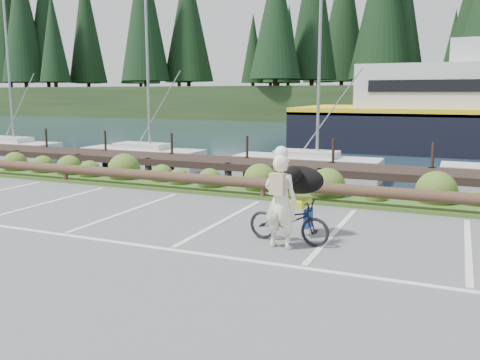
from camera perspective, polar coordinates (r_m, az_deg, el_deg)
name	(u,v)px	position (r m, az deg, el deg)	size (l,w,h in m)	color
ground	(180,244)	(10.10, -6.77, -7.15)	(72.00, 72.00, 0.00)	#555557
harbor_backdrop	(429,112)	(86.98, 20.50, 7.19)	(170.00, 160.00, 30.00)	#182939
vegetation_strip	(271,193)	(14.78, 3.55, -1.50)	(34.00, 1.60, 0.10)	#3D5B21
log_rail	(263,200)	(14.14, 2.59, -2.20)	(32.00, 0.30, 0.60)	#443021
bicycle	(289,221)	(10.07, 5.48, -4.55)	(0.59, 1.69, 0.89)	black
cyclist	(281,202)	(9.62, 4.58, -2.42)	(0.66, 0.43, 1.81)	white
dog	(300,180)	(10.41, 6.75, 0.01)	(0.99, 0.49, 0.57)	black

